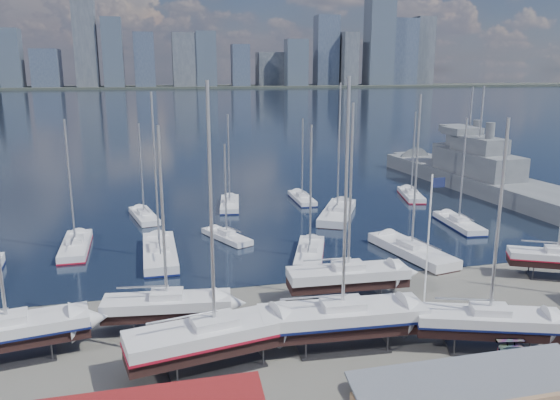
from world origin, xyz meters
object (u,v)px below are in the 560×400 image
object	(u,v)px
naval_ship_west	(466,170)
flagpole	(429,244)
sailboat_cradle_0	(8,332)
naval_ship_east	(476,179)

from	to	relation	value
naval_ship_west	flagpole	size ratio (longest dim) A/B	3.36
sailboat_cradle_0	naval_ship_west	world-z (taller)	sailboat_cradle_0
naval_ship_east	flagpole	xyz separation A→B (m)	(-32.45, -43.60, 5.23)
naval_ship_east	naval_ship_west	bearing A→B (deg)	-24.93
naval_ship_west	flagpole	world-z (taller)	naval_ship_west
sailboat_cradle_0	naval_ship_west	xyz separation A→B (m)	(64.38, 48.55, -0.44)
naval_ship_west	flagpole	xyz separation A→B (m)	(-35.55, -51.47, 5.23)
naval_ship_east	flagpole	bearing A→B (deg)	139.89
naval_ship_east	sailboat_cradle_0	bearing A→B (deg)	120.14
naval_ship_west	flagpole	distance (m)	62.77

